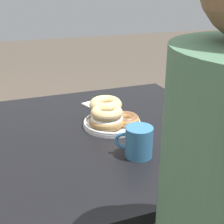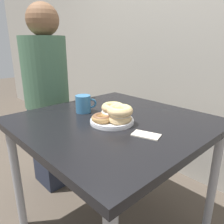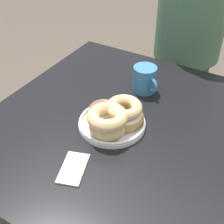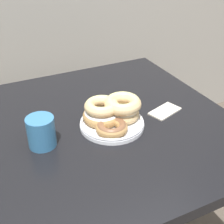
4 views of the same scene
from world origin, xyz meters
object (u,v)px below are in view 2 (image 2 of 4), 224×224
at_px(coffee_mug, 84,104).
at_px(napkin, 146,135).
at_px(donut_plate, 114,114).
at_px(person_figure, 47,97).
at_px(dining_table, 113,133).

relative_size(coffee_mug, napkin, 0.85).
bearing_deg(coffee_mug, donut_plate, 1.61).
relative_size(person_figure, napkin, 10.18).
bearing_deg(coffee_mug, napkin, -0.26).
relative_size(dining_table, coffee_mug, 8.17).
bearing_deg(dining_table, coffee_mug, -169.50).
height_order(coffee_mug, napkin, coffee_mug).
distance_m(dining_table, napkin, 0.28).
distance_m(donut_plate, napkin, 0.23).
xyz_separation_m(dining_table, coffee_mug, (-0.22, -0.04, 0.14)).
relative_size(coffee_mug, person_figure, 0.08).
bearing_deg(person_figure, coffee_mug, -1.11).
height_order(donut_plate, coffee_mug, coffee_mug).
distance_m(donut_plate, coffee_mug, 0.26).
bearing_deg(napkin, donut_plate, 177.59).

